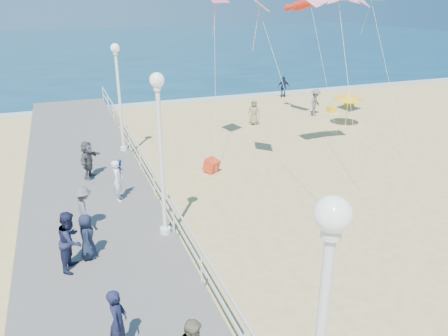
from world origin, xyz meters
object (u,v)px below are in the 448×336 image
object	(u,v)px
spectator_0	(118,322)
beach_walker_c	(254,112)
lamp_post_far	(119,87)
beach_umbrella	(348,97)
lamp_post_mid	(160,140)
toddler_held	(120,169)
spectator_5	(88,160)
beach_walker_b	(284,87)
woman_holding_toddler	(118,181)
beach_chair_left	(331,109)
beach_chair_right	(349,105)
spectator_4	(87,237)
spectator_2	(84,209)
spectator_7	(71,240)
beach_walker_a	(315,102)
box_kite	(211,167)

from	to	relation	value
spectator_0	beach_walker_c	xyz separation A→B (m)	(10.99, 17.12, -0.40)
lamp_post_far	beach_umbrella	size ratio (longest dim) A/B	2.49
lamp_post_mid	toddler_held	bearing A→B (deg)	105.58
spectator_5	beach_walker_b	distance (m)	21.08
woman_holding_toddler	beach_umbrella	distance (m)	16.72
lamp_post_far	beach_chair_left	size ratio (longest dim) A/B	9.67
spectator_0	beach_chair_right	world-z (taller)	spectator_0
beach_chair_left	woman_holding_toddler	bearing A→B (deg)	-148.23
spectator_4	beach_chair_left	xyz separation A→B (m)	(17.87, 13.91, -0.92)
beach_chair_left	beach_chair_right	distance (m)	2.21
spectator_2	beach_walker_b	distance (m)	24.59
lamp_post_far	spectator_0	world-z (taller)	lamp_post_far
spectator_7	beach_walker_b	bearing A→B (deg)	-19.69
spectator_7	beach_chair_right	world-z (taller)	spectator_7
spectator_0	spectator_2	xyz separation A→B (m)	(-0.28, 5.97, -0.04)
toddler_held	beach_chair_left	bearing A→B (deg)	-47.54
spectator_4	beach_walker_a	size ratio (longest dim) A/B	0.78
lamp_post_far	beach_chair_right	bearing A→B (deg)	16.32
box_kite	beach_umbrella	bearing A→B (deg)	-8.78
beach_walker_b	beach_chair_left	distance (m)	5.81
spectator_7	spectator_5	bearing A→B (deg)	13.06
spectator_2	beach_chair_left	bearing A→B (deg)	-65.69
beach_walker_a	beach_chair_left	world-z (taller)	beach_walker_a
toddler_held	spectator_7	world-z (taller)	spectator_7
beach_chair_left	spectator_2	bearing A→B (deg)	-145.81
spectator_4	beach_chair_right	world-z (taller)	spectator_4
spectator_2	beach_walker_c	xyz separation A→B (m)	(11.26, 11.15, -0.36)
box_kite	beach_chair_left	size ratio (longest dim) A/B	1.09
beach_walker_b	beach_chair_right	world-z (taller)	beach_walker_b
spectator_2	spectator_5	size ratio (longest dim) A/B	0.93
spectator_2	spectator_5	world-z (taller)	spectator_5
spectator_4	beach_walker_a	distance (m)	21.15
beach_walker_a	beach_umbrella	bearing A→B (deg)	-120.36
box_kite	lamp_post_mid	bearing A→B (deg)	-154.44
beach_walker_a	beach_walker_c	world-z (taller)	beach_walker_a
beach_walker_a	beach_walker_b	xyz separation A→B (m)	(0.76, 6.08, -0.07)
lamp_post_far	beach_chair_left	bearing A→B (deg)	15.64
beach_walker_b	beach_umbrella	xyz separation A→B (m)	(-0.31, -9.08, 1.06)
spectator_4	beach_umbrella	world-z (taller)	beach_umbrella
beach_walker_b	beach_chair_right	size ratio (longest dim) A/B	3.10
box_kite	beach_umbrella	distance (m)	11.68
beach_walker_a	beach_chair_left	xyz separation A→B (m)	(1.63, 0.37, -0.72)
beach_walker_c	beach_chair_right	size ratio (longest dim) A/B	2.95
lamp_post_mid	woman_holding_toddler	distance (m)	4.11
beach_walker_c	beach_chair_right	distance (m)	8.81
lamp_post_far	box_kite	xyz separation A→B (m)	(3.52, -3.55, -3.36)
lamp_post_mid	beach_chair_left	distance (m)	20.62
woman_holding_toddler	beach_walker_b	bearing A→B (deg)	-33.58
spectator_2	beach_chair_left	world-z (taller)	spectator_2
beach_umbrella	spectator_2	bearing A→B (deg)	-152.30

